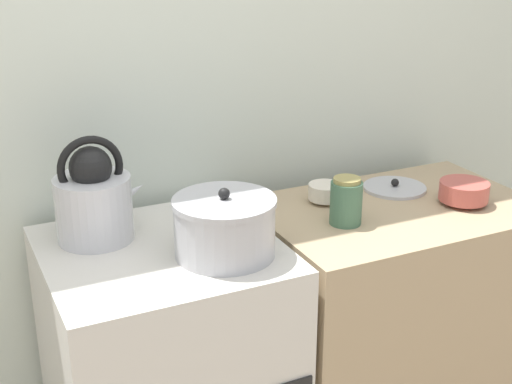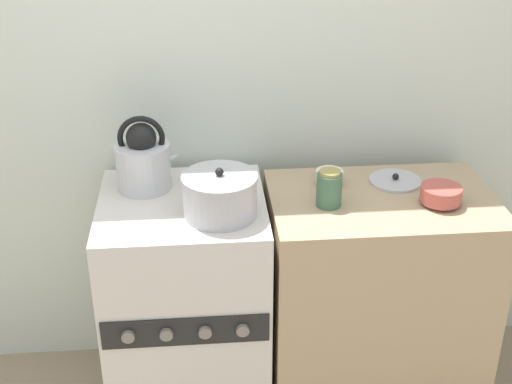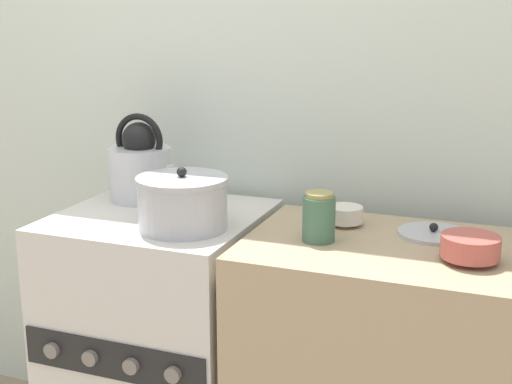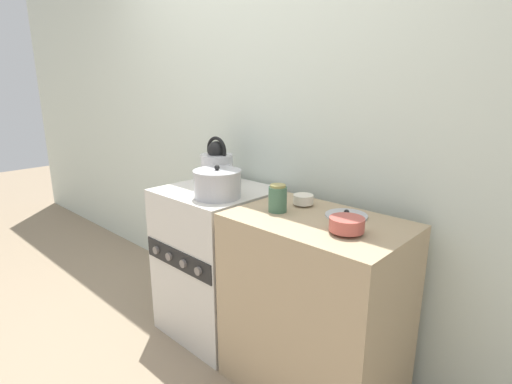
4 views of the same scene
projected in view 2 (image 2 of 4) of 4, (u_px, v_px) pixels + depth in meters
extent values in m
cube|color=silver|center=(177.00, 70.00, 2.62)|extent=(7.00, 0.06, 2.50)
cube|color=beige|center=(187.00, 306.00, 2.67)|extent=(0.58, 0.57, 0.89)
cube|color=black|center=(186.00, 331.00, 2.37)|extent=(0.56, 0.01, 0.11)
cylinder|color=slate|center=(128.00, 337.00, 2.35)|extent=(0.04, 0.02, 0.04)
cylinder|color=slate|center=(166.00, 335.00, 2.36)|extent=(0.04, 0.02, 0.04)
cylinder|color=slate|center=(205.00, 332.00, 2.37)|extent=(0.04, 0.02, 0.04)
cylinder|color=slate|center=(243.00, 330.00, 2.38)|extent=(0.04, 0.02, 0.04)
cube|color=tan|center=(374.00, 300.00, 2.71)|extent=(0.80, 0.53, 0.88)
cylinder|color=silver|center=(143.00, 166.00, 2.53)|extent=(0.19, 0.19, 0.17)
sphere|color=black|center=(141.00, 138.00, 2.48)|extent=(0.11, 0.11, 0.11)
torus|color=black|center=(141.00, 138.00, 2.48)|extent=(0.17, 0.02, 0.17)
cone|color=silver|center=(169.00, 159.00, 2.53)|extent=(0.10, 0.04, 0.08)
cylinder|color=#B2B2B7|center=(220.00, 197.00, 2.36)|extent=(0.25, 0.25, 0.13)
cylinder|color=#B2B2B7|center=(219.00, 178.00, 2.33)|extent=(0.25, 0.25, 0.01)
sphere|color=black|center=(219.00, 172.00, 2.32)|extent=(0.03, 0.03, 0.03)
cylinder|color=#B75147|center=(440.00, 202.00, 2.47)|extent=(0.06, 0.06, 0.01)
cylinder|color=#B75147|center=(441.00, 194.00, 2.45)|extent=(0.14, 0.14, 0.05)
cylinder|color=beige|center=(329.00, 183.00, 2.60)|extent=(0.05, 0.05, 0.01)
cylinder|color=beige|center=(329.00, 176.00, 2.59)|extent=(0.10, 0.10, 0.04)
cylinder|color=#3F664C|center=(329.00, 190.00, 2.43)|extent=(0.09, 0.09, 0.12)
cylinder|color=#998C4C|center=(330.00, 173.00, 2.40)|extent=(0.07, 0.07, 0.01)
cylinder|color=#B2B2B7|center=(395.00, 181.00, 2.62)|extent=(0.19, 0.19, 0.01)
sphere|color=black|center=(396.00, 177.00, 2.61)|extent=(0.02, 0.02, 0.02)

